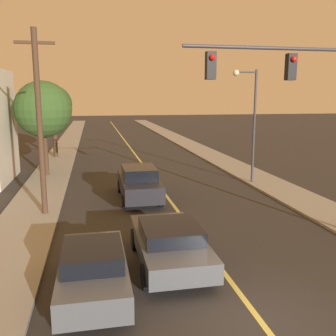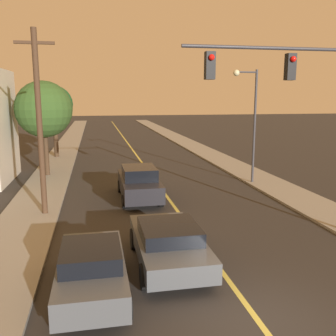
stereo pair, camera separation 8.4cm
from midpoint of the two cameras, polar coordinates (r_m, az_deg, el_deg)
ground_plane at (r=9.65m, az=14.03°, el=-21.97°), size 200.00×200.00×0.00m
road_surface at (r=43.75m, az=-6.22°, el=3.94°), size 10.59×80.00×0.01m
sidewalk_left at (r=43.69m, az=-14.82°, el=3.71°), size 2.50×80.00×0.12m
sidewalk_right at (r=44.77m, az=2.17°, el=4.22°), size 2.50×80.00×0.12m
car_near_lane_front at (r=11.81m, az=0.28°, el=-11.26°), size 2.09×4.52×1.36m
car_near_lane_second at (r=19.15m, az=-4.31°, el=-2.25°), size 1.97×4.94×1.71m
car_outer_lane_front at (r=10.32m, az=-11.33°, el=-14.83°), size 1.85×4.12×1.42m
traffic_signal_mast at (r=14.28m, az=19.94°, el=9.98°), size 6.53×0.42×6.93m
streetlamp_right at (r=22.56m, az=12.44°, el=8.48°), size 1.49×0.36×6.60m
utility_pole_left at (r=16.81m, az=-18.89°, el=6.88°), size 1.60×0.24×7.83m
tree_left_near at (r=25.42m, az=-18.32°, el=8.47°), size 3.60×3.60×6.08m
tree_left_far at (r=33.21m, az=-16.92°, el=9.22°), size 3.11×3.11×6.01m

